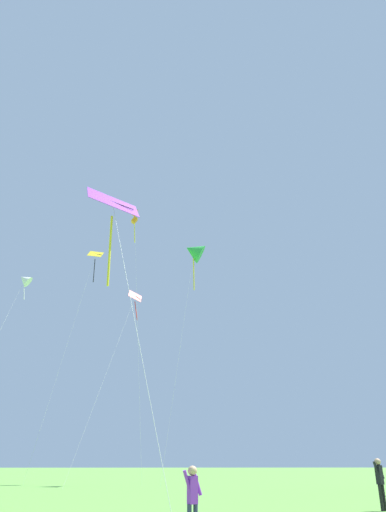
{
  "coord_description": "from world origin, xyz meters",
  "views": [
    {
      "loc": [
        -1.33,
        -5.51,
        1.56
      ],
      "look_at": [
        0.45,
        27.84,
        15.85
      ],
      "focal_mm": 34.08,
      "sensor_mm": 36.0,
      "label": 1
    }
  ],
  "objects": [
    {
      "name": "kite_white_distant",
      "position": [
        -16.61,
        43.63,
        19.47
      ],
      "size": [
        2.22,
        11.74,
        20.3
      ],
      "color": "white",
      "rests_on": "ground_plane"
    },
    {
      "name": "kite_red_high",
      "position": [
        -4.63,
        39.19,
        15.57
      ],
      "size": [
        4.02,
        10.6,
        17.21
      ],
      "color": "red",
      "rests_on": "ground_plane"
    },
    {
      "name": "person_with_spool",
      "position": [
        -0.72,
        6.24,
        0.91
      ],
      "size": [
        0.46,
        0.29,
        1.51
      ],
      "color": "#2D3351",
      "rests_on": "ground_plane"
    },
    {
      "name": "kite_green_small",
      "position": [
        1.03,
        37.86,
        20.63
      ],
      "size": [
        3.81,
        7.82,
        21.86
      ],
      "color": "green",
      "rests_on": "ground_plane"
    },
    {
      "name": "kite_yellow_diamond",
      "position": [
        -9.43,
        43.04,
        21.13
      ],
      "size": [
        3.64,
        7.83,
        23.0
      ],
      "color": "yellow",
      "rests_on": "ground_plane"
    },
    {
      "name": "kite_purple_streamer",
      "position": [
        -3.4,
        10.16,
        9.72
      ],
      "size": [
        3.43,
        5.76,
        11.05
      ],
      "color": "purple",
      "rests_on": "ground_plane"
    },
    {
      "name": "person_foreground_watcher",
      "position": [
        6.47,
        13.46,
        1.04
      ],
      "size": [
        0.5,
        0.39,
        1.73
      ],
      "color": "black",
      "rests_on": "ground_plane"
    },
    {
      "name": "kite_orange_box",
      "position": [
        -5.06,
        40.18,
        25.31
      ],
      "size": [
        2.37,
        5.21,
        26.38
      ],
      "color": "orange",
      "rests_on": "ground_plane"
    }
  ]
}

